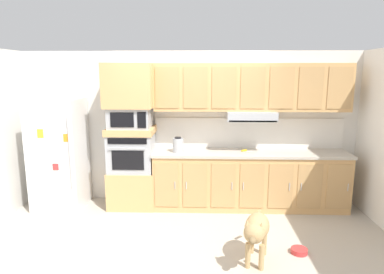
{
  "coord_description": "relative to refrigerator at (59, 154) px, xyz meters",
  "views": [
    {
      "loc": [
        0.23,
        -4.47,
        2.17
      ],
      "look_at": [
        0.06,
        0.34,
        1.23
      ],
      "focal_mm": 31.48,
      "sensor_mm": 36.0,
      "label": 1
    }
  ],
  "objects": [
    {
      "name": "appliance_mid_shelf",
      "position": [
        1.16,
        0.07,
        0.37
      ],
      "size": [
        0.74,
        0.62,
        0.1
      ],
      "primitive_type": "cube",
      "color": "tan",
      "rests_on": "built_in_oven"
    },
    {
      "name": "ground_plane",
      "position": [
        2.09,
        -0.68,
        -0.88
      ],
      "size": [
        9.6,
        9.6,
        0.0
      ],
      "primitive_type": "plane",
      "color": "#B2A899"
    },
    {
      "name": "countertop_slab",
      "position": [
        3.06,
        0.07,
        0.02
      ],
      "size": [
        3.09,
        0.64,
        0.04
      ],
      "primitive_type": "cube",
      "color": "#BCB2A3",
      "rests_on": "lower_cabinet_run"
    },
    {
      "name": "upper_cabinet_with_hood",
      "position": [
        3.06,
        0.19,
        1.02
      ],
      "size": [
        3.05,
        0.48,
        0.88
      ],
      "color": "tan",
      "rests_on": "backsplash_panel"
    },
    {
      "name": "screwdriver",
      "position": [
        2.97,
        0.09,
        0.05
      ],
      "size": [
        0.16,
        0.17,
        0.03
      ],
      "color": "yellow",
      "rests_on": "countertop_slab"
    },
    {
      "name": "dog",
      "position": [
        2.92,
        -1.62,
        -0.45
      ],
      "size": [
        0.39,
        0.88,
        0.64
      ],
      "rotation": [
        0.0,
        0.0,
        -1.83
      ],
      "color": "tan",
      "rests_on": "ground"
    },
    {
      "name": "lower_cabinet_run",
      "position": [
        3.06,
        0.07,
        -0.44
      ],
      "size": [
        3.05,
        0.63,
        0.88
      ],
      "color": "tan",
      "rests_on": "ground"
    },
    {
      "name": "dog_food_bowl",
      "position": [
        3.48,
        -1.37,
        -0.85
      ],
      "size": [
        0.2,
        0.2,
        0.06
      ],
      "color": "red",
      "rests_on": "ground"
    },
    {
      "name": "microwave",
      "position": [
        1.16,
        0.07,
        0.58
      ],
      "size": [
        0.64,
        0.54,
        0.32
      ],
      "color": "#A8AAAF",
      "rests_on": "appliance_mid_shelf"
    },
    {
      "name": "built_in_oven",
      "position": [
        1.16,
        0.07,
        0.02
      ],
      "size": [
        0.7,
        0.62,
        0.6
      ],
      "color": "#A8AAAF",
      "rests_on": "oven_base_cabinet"
    },
    {
      "name": "refrigerator",
      "position": [
        0.0,
        0.0,
        0.0
      ],
      "size": [
        0.76,
        0.73,
        1.76
      ],
      "color": "white",
      "rests_on": "ground"
    },
    {
      "name": "backsplash_panel",
      "position": [
        3.06,
        0.36,
        0.29
      ],
      "size": [
        3.09,
        0.02,
        0.5
      ],
      "primitive_type": "cube",
      "color": "white",
      "rests_on": "countertop_slab"
    },
    {
      "name": "appliance_upper_cabinet",
      "position": [
        1.16,
        0.07,
        1.08
      ],
      "size": [
        0.74,
        0.62,
        0.68
      ],
      "primitive_type": "cube",
      "color": "tan",
      "rests_on": "microwave"
    },
    {
      "name": "oven_base_cabinet",
      "position": [
        1.16,
        0.07,
        -0.58
      ],
      "size": [
        0.74,
        0.62,
        0.6
      ],
      "primitive_type": "cube",
      "color": "tan",
      "rests_on": "ground"
    },
    {
      "name": "electric_kettle",
      "position": [
        1.91,
        0.02,
        0.15
      ],
      "size": [
        0.17,
        0.17,
        0.24
      ],
      "color": "#A8AAAF",
      "rests_on": "countertop_slab"
    },
    {
      "name": "back_kitchen_wall",
      "position": [
        2.09,
        0.43,
        0.37
      ],
      "size": [
        6.2,
        0.12,
        2.5
      ],
      "primitive_type": "cube",
      "color": "silver",
      "rests_on": "ground"
    }
  ]
}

